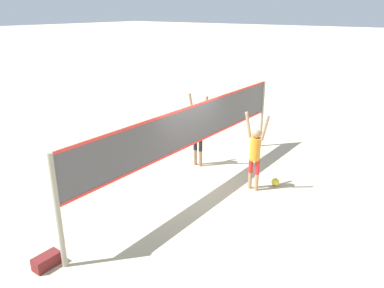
{
  "coord_description": "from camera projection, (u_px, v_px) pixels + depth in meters",
  "views": [
    {
      "loc": [
        -7.55,
        -5.54,
        4.71
      ],
      "look_at": [
        0.0,
        0.0,
        1.3
      ],
      "focal_mm": 35.0,
      "sensor_mm": 36.0,
      "label": 1
    }
  ],
  "objects": [
    {
      "name": "ground_plane",
      "position": [
        192.0,
        188.0,
        10.41
      ],
      "size": [
        200.0,
        200.0,
        0.0
      ],
      "primitive_type": "plane",
      "color": "beige"
    },
    {
      "name": "volleyball_net",
      "position": [
        192.0,
        130.0,
        9.83
      ],
      "size": [
        8.43,
        0.11,
        2.36
      ],
      "color": "gray",
      "rests_on": "ground_plane"
    },
    {
      "name": "player_spiker",
      "position": [
        255.0,
        151.0,
        9.94
      ],
      "size": [
        0.28,
        0.71,
        2.16
      ],
      "rotation": [
        0.0,
        0.0,
        1.57
      ],
      "color": "tan",
      "rests_on": "ground_plane"
    },
    {
      "name": "player_blocker",
      "position": [
        198.0,
        129.0,
        11.47
      ],
      "size": [
        0.28,
        0.72,
        2.29
      ],
      "rotation": [
        0.0,
        0.0,
        -1.57
      ],
      "color": "#8C664C",
      "rests_on": "ground_plane"
    },
    {
      "name": "volleyball",
      "position": [
        275.0,
        182.0,
        10.49
      ],
      "size": [
        0.23,
        0.23,
        0.23
      ],
      "color": "yellow",
      "rests_on": "ground_plane"
    },
    {
      "name": "gear_bag",
      "position": [
        47.0,
        261.0,
        7.19
      ],
      "size": [
        0.52,
        0.26,
        0.25
      ],
      "color": "maroon",
      "rests_on": "ground_plane"
    }
  ]
}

